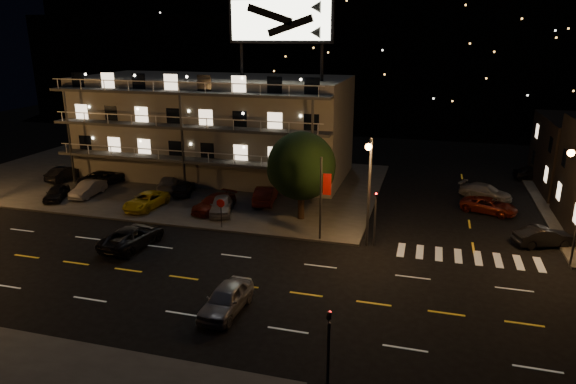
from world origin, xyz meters
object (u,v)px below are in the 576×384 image
(tree, at_px, (301,168))
(road_car_west, at_px, (133,236))
(lot_car_7, at_px, (168,183))
(side_car_0, at_px, (544,237))
(road_car_east, at_px, (226,299))
(lot_car_2, at_px, (146,201))
(lot_car_4, at_px, (221,205))

(tree, xyz_separation_m, road_car_west, (-10.37, -8.62, -3.70))
(lot_car_7, relative_size, side_car_0, 1.04)
(side_car_0, height_order, road_car_east, road_car_east)
(lot_car_2, relative_size, side_car_0, 1.12)
(road_car_west, bearing_deg, lot_car_7, -66.38)
(road_car_east, bearing_deg, lot_car_7, 128.79)
(lot_car_2, bearing_deg, road_car_west, -61.58)
(lot_car_4, height_order, road_car_west, lot_car_4)
(tree, height_order, side_car_0, tree)
(tree, xyz_separation_m, lot_car_4, (-6.80, -0.61, -3.57))
(lot_car_2, height_order, lot_car_4, lot_car_4)
(road_car_west, bearing_deg, tree, -134.25)
(side_car_0, xyz_separation_m, road_car_west, (-28.75, -8.14, 0.05))
(lot_car_7, bearing_deg, lot_car_4, 126.38)
(tree, xyz_separation_m, lot_car_2, (-13.68, -1.13, -3.64))
(lot_car_4, height_order, lot_car_7, lot_car_4)
(road_car_east, distance_m, road_car_west, 12.09)
(road_car_west, bearing_deg, lot_car_4, -107.97)
(tree, xyz_separation_m, road_car_east, (-0.32, -15.34, -3.69))
(lot_car_2, distance_m, side_car_0, 32.07)
(tree, distance_m, road_car_east, 15.78)
(lot_car_4, bearing_deg, side_car_0, -16.62)
(tree, height_order, lot_car_7, tree)
(road_car_east, bearing_deg, side_car_0, 41.50)
(lot_car_7, xyz_separation_m, road_car_east, (14.17, -19.69, -0.03))
(side_car_0, distance_m, road_car_east, 23.88)
(lot_car_4, distance_m, road_car_east, 16.10)
(tree, relative_size, road_car_east, 1.61)
(lot_car_4, relative_size, road_car_east, 0.97)
(road_car_east, bearing_deg, road_car_west, 149.30)
(road_car_west, bearing_deg, road_car_east, 152.26)
(lot_car_2, xyz_separation_m, lot_car_4, (6.88, 0.53, 0.08))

